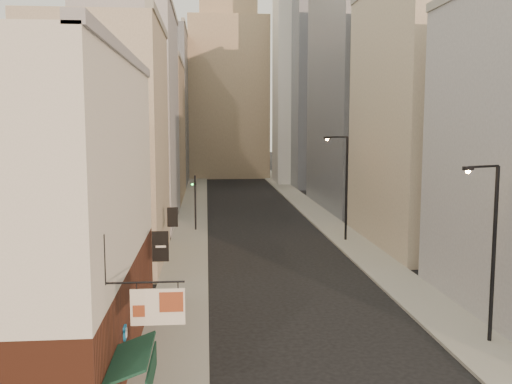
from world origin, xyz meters
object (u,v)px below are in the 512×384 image
object	(u,v)px
clock_tower	(228,79)
traffic_light_left	(195,190)
white_tower	(300,67)
streetlamp_near	(491,244)
streetlamp_mid	(344,182)

from	to	relation	value
clock_tower	traffic_light_left	xyz separation A→B (m)	(-5.05, -55.10, -13.97)
white_tower	traffic_light_left	world-z (taller)	white_tower
white_tower	streetlamp_near	xyz separation A→B (m)	(-3.02, -68.65, -14.14)
streetlamp_near	traffic_light_left	distance (m)	30.49
clock_tower	white_tower	xyz separation A→B (m)	(11.00, -14.00, 0.97)
streetlamp_near	streetlamp_mid	world-z (taller)	streetlamp_mid
clock_tower	streetlamp_mid	bearing A→B (deg)	-83.43
clock_tower	white_tower	bearing A→B (deg)	-51.84
white_tower	streetlamp_mid	bearing A→B (deg)	-94.90
white_tower	clock_tower	bearing A→B (deg)	128.16
white_tower	traffic_light_left	bearing A→B (deg)	-111.33
clock_tower	streetlamp_mid	distance (m)	62.44
clock_tower	white_tower	size ratio (longest dim) A/B	1.08
white_tower	streetlamp_near	bearing A→B (deg)	-92.52
clock_tower	white_tower	distance (m)	17.83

